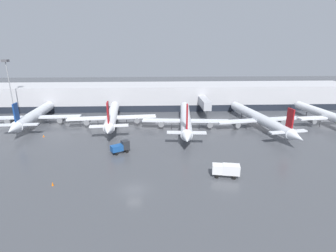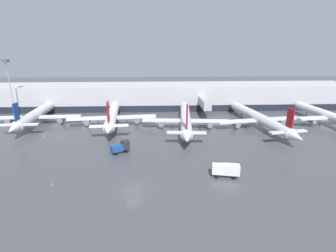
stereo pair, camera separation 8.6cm
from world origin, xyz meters
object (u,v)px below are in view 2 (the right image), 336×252
object	(u,v)px
service_truck_2	(121,147)
traffic_cone_2	(239,124)
service_truck_0	(226,169)
parked_jet_2	(259,118)
parked_jet_1	(35,115)
parked_jet_5	(186,119)
traffic_cone_1	(52,184)
parked_jet_4	(329,116)
traffic_cone_3	(44,136)
parked_jet_0	(112,116)
apron_light_mast_0	(8,72)

from	to	relation	value
service_truck_2	traffic_cone_2	xyz separation A→B (m)	(33.86, 19.72, -1.14)
traffic_cone_2	service_truck_0	bearing A→B (deg)	-111.09
parked_jet_2	service_truck_0	distance (m)	34.89
parked_jet_1	parked_jet_5	distance (m)	47.08
traffic_cone_1	parked_jet_4	bearing A→B (deg)	24.51
parked_jet_1	traffic_cone_3	xyz separation A→B (m)	(7.24, -12.00, -2.53)
service_truck_2	traffic_cone_3	distance (m)	25.44
parked_jet_5	traffic_cone_1	bearing A→B (deg)	144.26
parked_jet_2	parked_jet_5	xyz separation A→B (m)	(-22.23, -0.26, 0.14)
traffic_cone_3	parked_jet_5	bearing A→B (deg)	7.97
parked_jet_4	parked_jet_1	bearing A→B (deg)	80.24
service_truck_2	traffic_cone_1	distance (m)	17.72
parked_jet_0	service_truck_0	xyz separation A→B (m)	(26.63, -33.14, -1.67)
parked_jet_2	apron_light_mast_0	xyz separation A→B (m)	(-80.03, 15.85, 12.26)
parked_jet_4	parked_jet_2	bearing A→B (deg)	85.45
parked_jet_2	service_truck_2	world-z (taller)	parked_jet_2
parked_jet_0	apron_light_mast_0	bearing A→B (deg)	65.26
parked_jet_4	parked_jet_5	size ratio (longest dim) A/B	0.92
parked_jet_2	service_truck_2	bearing A→B (deg)	105.19
parked_jet_1	parked_jet_5	world-z (taller)	parked_jet_5
parked_jet_0	service_truck_0	distance (m)	42.55
parked_jet_1	parked_jet_5	xyz separation A→B (m)	(46.63, -6.49, 0.19)
parked_jet_1	service_truck_2	distance (m)	38.14
parked_jet_4	service_truck_0	bearing A→B (deg)	121.55
parked_jet_1	parked_jet_4	distance (m)	90.97
traffic_cone_2	parked_jet_2	bearing A→B (deg)	-21.79
parked_jet_1	traffic_cone_3	size ratio (longest dim) A/B	55.44
parked_jet_5	parked_jet_4	bearing A→B (deg)	-83.82
parked_jet_5	apron_light_mast_0	size ratio (longest dim) A/B	2.00
apron_light_mast_0	parked_jet_1	bearing A→B (deg)	-40.73
parked_jet_5	traffic_cone_3	world-z (taller)	parked_jet_5
parked_jet_4	traffic_cone_2	xyz separation A→B (m)	(-27.20, 1.45, -2.83)
service_truck_2	parked_jet_4	bearing A→B (deg)	-13.75
parked_jet_1	service_truck_2	xyz separation A→B (m)	(29.73, -23.85, -1.33)
traffic_cone_1	apron_light_mast_0	distance (m)	58.58
parked_jet_2	traffic_cone_2	size ratio (longest dim) A/B	53.92
parked_jet_4	parked_jet_5	distance (m)	44.18
parked_jet_0	service_truck_0	size ratio (longest dim) A/B	6.35
parked_jet_1	parked_jet_4	xyz separation A→B (m)	(90.80, -5.58, 0.36)
parked_jet_1	service_truck_0	xyz separation A→B (m)	(51.19, -36.29, -1.25)
parked_jet_0	traffic_cone_1	size ratio (longest dim) A/B	45.58
apron_light_mast_0	traffic_cone_1	bearing A→B (deg)	-57.43
parked_jet_0	service_truck_2	bearing A→B (deg)	-171.04
parked_jet_1	parked_jet_2	xyz separation A→B (m)	(68.85, -6.23, 0.05)
parked_jet_2	traffic_cone_3	size ratio (longest dim) A/B	65.01
parked_jet_0	service_truck_2	size ratio (longest dim) A/B	7.51
service_truck_2	traffic_cone_3	bearing A→B (deg)	121.83
traffic_cone_3	apron_light_mast_0	size ratio (longest dim) A/B	0.03
service_truck_2	traffic_cone_1	xyz separation A→B (m)	(-10.38, -14.31, -1.13)
service_truck_2	parked_jet_0	bearing A→B (deg)	73.63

